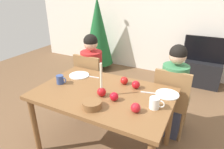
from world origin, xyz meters
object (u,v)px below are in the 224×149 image
(bowl_walnuts, at_px, (92,105))
(apple_by_right_mug, at_px, (114,96))
(chair_left, at_px, (91,80))
(apple_near_candle, at_px, (124,81))
(plate_right, at_px, (167,94))
(person_left_child, at_px, (92,75))
(christmas_tree, at_px, (98,31))
(apple_far_edge, at_px, (136,108))
(mug_right, at_px, (155,103))
(person_right_child, at_px, (172,93))
(mug_left, at_px, (60,80))
(plate_left, at_px, (79,75))
(candle_centerpiece, at_px, (101,90))
(tv_stand, at_px, (202,73))
(tv, at_px, (207,49))
(dining_table, at_px, (103,99))
(chair_right, at_px, (171,99))
(apple_by_left_plate, at_px, (136,85))

(bowl_walnuts, relative_size, apple_by_right_mug, 2.06)
(chair_left, xyz_separation_m, apple_near_candle, (0.67, -0.34, 0.28))
(plate_right, height_order, apple_by_right_mug, apple_by_right_mug)
(person_left_child, height_order, christmas_tree, christmas_tree)
(plate_right, relative_size, apple_far_edge, 2.69)
(mug_right, xyz_separation_m, apple_far_edge, (-0.13, -0.13, -0.01))
(apple_by_right_mug, relative_size, apple_far_edge, 0.97)
(person_right_child, distance_m, mug_left, 1.33)
(chair_left, height_order, person_left_child, person_left_child)
(plate_left, bearing_deg, apple_near_candle, 4.40)
(mug_right, bearing_deg, apple_far_edge, -134.10)
(chair_left, distance_m, apple_near_candle, 0.80)
(person_right_child, bearing_deg, mug_left, -148.48)
(person_right_child, relative_size, mug_left, 9.22)
(candle_centerpiece, height_order, plate_right, candle_centerpiece)
(tv_stand, xyz_separation_m, tv, (0.00, 0.00, 0.47))
(plate_left, bearing_deg, dining_table, -25.73)
(person_right_child, xyz_separation_m, christmas_tree, (-1.94, 1.50, 0.29))
(apple_by_right_mug, bearing_deg, dining_table, 152.21)
(tv_stand, bearing_deg, apple_by_right_mug, -105.99)
(chair_left, height_order, mug_left, chair_left)
(chair_right, distance_m, person_left_child, 1.15)
(dining_table, xyz_separation_m, tv_stand, (0.86, 2.30, -0.43))
(chair_left, xyz_separation_m, bowl_walnuts, (0.60, -0.90, 0.27))
(chair_right, bearing_deg, apple_far_edge, -102.53)
(mug_left, relative_size, bowl_walnuts, 0.73)
(candle_centerpiece, relative_size, mug_right, 2.54)
(chair_right, bearing_deg, christmas_tree, 141.69)
(chair_right, relative_size, bowl_walnuts, 5.20)
(tv_stand, height_order, christmas_tree, christmas_tree)
(chair_left, bearing_deg, mug_left, -87.32)
(tv_stand, xyz_separation_m, mug_right, (-0.31, -2.34, 0.56))
(bowl_walnuts, height_order, apple_by_left_plate, apple_by_left_plate)
(tv_stand, relative_size, plate_right, 2.76)
(mug_right, xyz_separation_m, apple_near_candle, (-0.43, 0.31, -0.01))
(tv, relative_size, plate_left, 3.27)
(candle_centerpiece, bearing_deg, chair_left, 130.26)
(apple_near_candle, relative_size, apple_by_right_mug, 1.03)
(mug_left, relative_size, apple_far_edge, 1.47)
(person_left_child, bearing_deg, chair_left, -90.00)
(person_right_child, relative_size, candle_centerpiece, 3.36)
(mug_left, bearing_deg, mug_right, 0.09)
(bowl_walnuts, height_order, apple_by_right_mug, apple_by_right_mug)
(chair_left, relative_size, chair_right, 1.00)
(person_right_child, bearing_deg, tv, 81.07)
(christmas_tree, bearing_deg, plate_right, -44.19)
(apple_near_candle, height_order, apple_by_left_plate, apple_by_left_plate)
(mug_left, distance_m, bowl_walnuts, 0.62)
(person_left_child, distance_m, apple_by_right_mug, 1.05)
(tv_stand, height_order, mug_right, mug_right)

